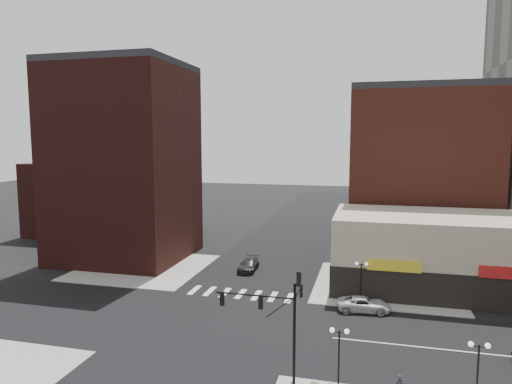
% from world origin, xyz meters
% --- Properties ---
extents(ground, '(240.00, 240.00, 0.00)m').
position_xyz_m(ground, '(0.00, 0.00, 0.00)').
color(ground, black).
rests_on(ground, ground).
extents(road_ew, '(200.00, 14.00, 0.02)m').
position_xyz_m(road_ew, '(0.00, 0.00, 0.01)').
color(road_ew, black).
rests_on(road_ew, ground).
extents(road_ns, '(14.00, 200.00, 0.02)m').
position_xyz_m(road_ns, '(0.00, 0.00, 0.01)').
color(road_ns, black).
rests_on(road_ns, ground).
extents(sidewalk_nw, '(15.00, 15.00, 0.12)m').
position_xyz_m(sidewalk_nw, '(-14.50, 14.50, 0.06)').
color(sidewalk_nw, gray).
rests_on(sidewalk_nw, ground).
extents(sidewalk_ne, '(15.00, 15.00, 0.12)m').
position_xyz_m(sidewalk_ne, '(14.50, 14.50, 0.06)').
color(sidewalk_ne, gray).
rests_on(sidewalk_ne, ground).
extents(building_nw, '(16.00, 15.00, 25.00)m').
position_xyz_m(building_nw, '(-19.00, 18.50, 12.50)').
color(building_nw, '#3C1613').
rests_on(building_nw, ground).
extents(building_nw_low, '(20.00, 18.00, 12.00)m').
position_xyz_m(building_nw_low, '(-32.00, 34.00, 6.00)').
color(building_nw_low, '#3C1613').
rests_on(building_nw_low, ground).
extents(building_ne_midrise, '(18.00, 15.00, 22.00)m').
position_xyz_m(building_ne_midrise, '(19.00, 29.50, 11.00)').
color(building_ne_midrise, maroon).
rests_on(building_ne_midrise, ground).
extents(building_ne_row, '(24.20, 12.20, 8.00)m').
position_xyz_m(building_ne_row, '(21.00, 15.00, 3.30)').
color(building_ne_row, '#B4A78F').
rests_on(building_ne_row, ground).
extents(traffic_signal, '(5.59, 3.09, 7.77)m').
position_xyz_m(traffic_signal, '(7.24, -7.83, 4.96)').
color(traffic_signal, black).
rests_on(traffic_signal, ground).
extents(street_lamp_se_a, '(1.22, 0.32, 4.16)m').
position_xyz_m(street_lamp_se_a, '(11.00, -8.00, 3.29)').
color(street_lamp_se_a, black).
rests_on(street_lamp_se_a, sidewalk_se).
extents(street_lamp_se_b, '(1.22, 0.32, 4.16)m').
position_xyz_m(street_lamp_se_b, '(19.00, -8.00, 3.29)').
color(street_lamp_se_b, black).
rests_on(street_lamp_se_b, sidewalk_se).
extents(street_lamp_ne, '(1.22, 0.32, 4.16)m').
position_xyz_m(street_lamp_ne, '(12.00, 8.00, 3.29)').
color(street_lamp_ne, black).
rests_on(street_lamp_ne, sidewalk_ne).
extents(white_suv, '(5.07, 2.75, 1.35)m').
position_xyz_m(white_suv, '(12.35, 6.50, 0.67)').
color(white_suv, silver).
rests_on(white_suv, ground).
extents(dark_sedan_north, '(2.16, 4.94, 1.41)m').
position_xyz_m(dark_sedan_north, '(-1.53, 16.57, 0.71)').
color(dark_sedan_north, black).
rests_on(dark_sedan_north, ground).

